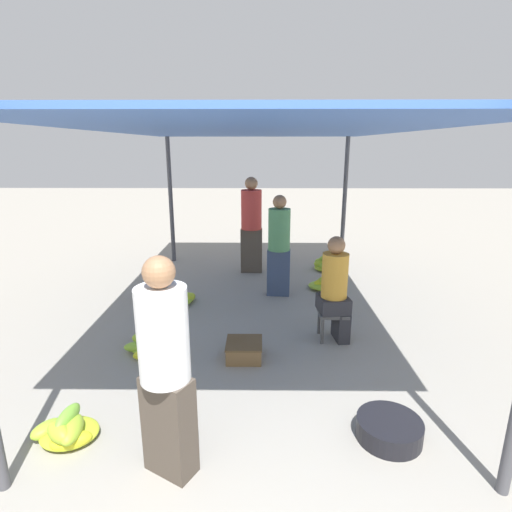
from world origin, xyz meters
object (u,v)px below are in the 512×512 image
vendor_seated (336,288)px  banana_pile_left_1 (148,343)px  stool (333,316)px  crate_near (244,350)px  banana_pile_left_0 (66,431)px  banana_pile_right_1 (325,264)px  banana_pile_left_2 (176,298)px  basin_black (389,429)px  banana_pile_right_0 (327,284)px  vendor_foreground (165,367)px  shopper_walking_far (279,244)px  shopper_walking_mid (251,224)px

vendor_seated → banana_pile_left_1: 2.22m
stool → crate_near: 1.15m
vendor_seated → banana_pile_left_1: (-2.13, -0.32, -0.55)m
banana_pile_left_0 → banana_pile_right_1: bearing=59.0°
banana_pile_left_0 → vendor_seated: bearing=36.5°
vendor_seated → banana_pile_left_2: 2.42m
basin_black → banana_pile_right_0: bearing=89.0°
basin_black → banana_pile_right_0: (0.06, 3.42, -0.01)m
vendor_foreground → vendor_seated: (1.50, 2.02, -0.18)m
banana_pile_left_0 → banana_pile_right_1: size_ratio=1.18×
basin_black → banana_pile_left_0: bearing=-178.4°
vendor_foreground → stool: vendor_foreground is taller
basin_black → shopper_walking_far: bearing=103.1°
vendor_foreground → banana_pile_right_0: bearing=65.5°
stool → banana_pile_right_0: 1.76m
crate_near → shopper_walking_mid: shopper_walking_mid is taller
banana_pile_left_0 → shopper_walking_far: 3.75m
banana_pile_left_1 → shopper_walking_mid: shopper_walking_mid is taller
banana_pile_left_1 → crate_near: 1.09m
shopper_walking_mid → shopper_walking_far: 1.26m
stool → shopper_walking_far: shopper_walking_far is taller
vendor_seated → stool: bearing=172.8°
banana_pile_right_0 → crate_near: 2.53m
stool → basin_black: 1.71m
banana_pile_right_0 → banana_pile_left_1: bearing=-138.7°
basin_black → shopper_walking_far: (-0.74, 3.16, 0.72)m
shopper_walking_far → crate_near: bearing=-103.3°
stool → banana_pile_left_0: 2.95m
banana_pile_left_1 → banana_pile_right_1: 3.91m
basin_black → banana_pile_right_1: banana_pile_right_1 is taller
banana_pile_left_0 → banana_pile_left_1: bearing=80.3°
vendor_foreground → vendor_seated: bearing=53.3°
basin_black → banana_pile_left_1: 2.65m
shopper_walking_mid → crate_near: bearing=-90.3°
vendor_foreground → banana_pile_right_1: (1.82, 4.74, -0.71)m
vendor_foreground → shopper_walking_mid: size_ratio=0.92×
crate_near → shopper_walking_far: size_ratio=0.25×
banana_pile_left_0 → shopper_walking_mid: bearing=73.0°
banana_pile_left_0 → shopper_walking_mid: size_ratio=0.32×
stool → crate_near: size_ratio=0.91×
vendor_seated → shopper_walking_mid: bearing=111.4°
vendor_foreground → banana_pile_left_1: size_ratio=2.99×
crate_near → shopper_walking_mid: 3.20m
banana_pile_right_1 → crate_near: 3.47m
banana_pile_left_0 → crate_near: 1.86m
stool → banana_pile_left_2: stool is taller
shopper_walking_mid → stool: bearing=-69.0°
crate_near → vendor_seated: bearing=23.9°
vendor_foreground → shopper_walking_far: (0.91, 3.49, -0.02)m
vendor_foreground → banana_pile_left_1: 1.95m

